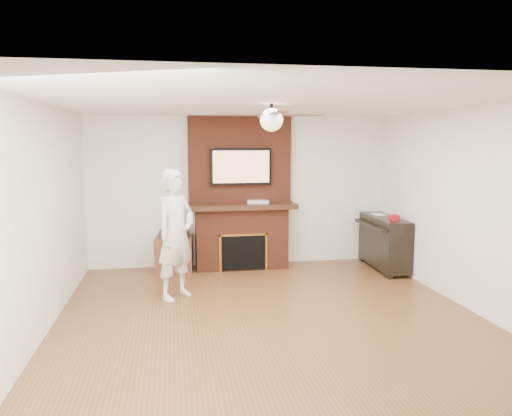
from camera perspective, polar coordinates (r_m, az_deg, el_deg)
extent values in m
cube|color=brown|center=(6.08, 1.69, -13.31)|extent=(5.36, 5.86, 0.18)
cube|color=white|center=(5.71, 1.79, 12.74)|extent=(5.36, 5.86, 0.18)
cube|color=white|center=(8.52, -2.04, 1.96)|extent=(5.36, 0.18, 2.50)
cube|color=white|center=(3.06, 12.41, -8.12)|extent=(5.36, 0.18, 2.50)
cube|color=white|center=(5.81, -24.15, -1.25)|extent=(0.18, 5.86, 2.50)
cube|color=white|center=(6.74, 23.85, -0.12)|extent=(0.18, 5.86, 2.50)
cube|color=maroon|center=(8.30, -1.70, -3.42)|extent=(1.50, 0.50, 1.00)
cube|color=black|center=(8.18, -1.69, 0.25)|extent=(1.78, 0.64, 0.08)
cube|color=maroon|center=(8.30, -1.88, 5.55)|extent=(1.70, 0.20, 1.42)
cube|color=black|center=(8.09, -1.45, -5.12)|extent=(0.70, 0.06, 0.55)
cube|color=#BF8C2D|center=(8.02, -1.44, -3.11)|extent=(0.78, 0.02, 0.03)
cube|color=#BF8C2D|center=(8.04, -4.10, -5.21)|extent=(0.03, 0.02, 0.61)
cube|color=#BF8C2D|center=(8.14, 1.18, -5.03)|extent=(0.03, 0.02, 0.61)
cube|color=black|center=(8.16, -1.74, 4.75)|extent=(1.00, 0.07, 0.60)
cube|color=tan|center=(8.12, -1.70, 4.73)|extent=(0.92, 0.01, 0.52)
cylinder|color=black|center=(5.69, 1.79, 11.14)|extent=(0.04, 0.04, 0.14)
sphere|color=white|center=(5.69, 1.78, 10.03)|extent=(0.26, 0.26, 0.26)
cube|color=black|center=(5.76, 5.06, 10.57)|extent=(0.55, 0.11, 0.01)
cube|color=black|center=(6.01, 1.15, 10.46)|extent=(0.11, 0.55, 0.01)
cube|color=black|center=(5.63, -1.56, 10.67)|extent=(0.55, 0.11, 0.01)
cube|color=black|center=(5.37, 2.50, 10.82)|extent=(0.11, 0.55, 0.01)
imported|color=silver|center=(6.68, -9.17, -3.00)|extent=(0.74, 0.75, 1.73)
cube|color=brown|center=(8.24, -9.30, -5.15)|extent=(0.63, 0.63, 0.56)
cube|color=#2B2B2E|center=(8.18, -9.35, -2.86)|extent=(0.48, 0.40, 0.11)
cube|color=black|center=(8.46, 14.42, -3.74)|extent=(0.43, 1.33, 0.81)
cube|color=black|center=(7.90, 15.19, -5.31)|extent=(0.06, 0.10, 0.71)
cube|color=black|center=(8.96, 12.03, -3.71)|extent=(0.06, 0.10, 0.71)
cube|color=black|center=(8.32, 13.07, -1.96)|extent=(0.18, 1.22, 0.05)
cube|color=silver|center=(8.62, 13.82, -0.72)|extent=(0.18, 0.25, 0.01)
cube|color=#AE1519|center=(8.07, 15.55, -1.06)|extent=(0.12, 0.12, 0.09)
cube|color=silver|center=(8.20, 0.21, 0.73)|extent=(0.37, 0.24, 0.05)
cylinder|color=orange|center=(8.23, -2.28, -6.59)|extent=(0.07, 0.07, 0.14)
cylinder|color=#2B6C2D|center=(8.27, -1.71, -6.67)|extent=(0.07, 0.07, 0.10)
cylinder|color=#C5AE9D|center=(8.31, -0.38, -6.52)|extent=(0.08, 0.08, 0.12)
cylinder|color=#3557A0|center=(8.30, -0.85, -6.68)|extent=(0.06, 0.06, 0.08)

